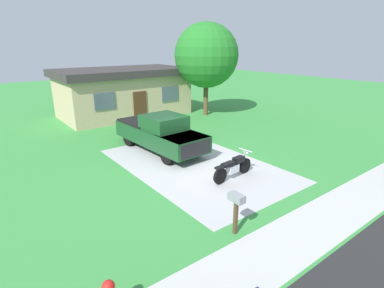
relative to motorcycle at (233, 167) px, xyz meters
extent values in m
plane|color=#3A9040|center=(-0.37, 2.05, -0.47)|extent=(80.00, 80.00, 0.00)
cube|color=#B6B6B6|center=(-0.37, 2.05, -0.47)|extent=(5.47, 8.82, 0.01)
cube|color=beige|center=(-0.37, -3.95, -0.47)|extent=(36.00, 1.80, 0.01)
cylinder|color=black|center=(0.75, 0.08, -0.14)|extent=(0.67, 0.19, 0.66)
cylinder|color=black|center=(-0.79, -0.08, -0.14)|extent=(0.67, 0.19, 0.66)
cube|color=silver|center=(-0.04, 0.00, -0.05)|extent=(0.58, 0.32, 0.32)
cube|color=black|center=(0.31, 0.03, 0.25)|extent=(0.54, 0.31, 0.24)
cube|color=black|center=(-0.34, -0.03, 0.23)|extent=(0.63, 0.34, 0.12)
cube|color=black|center=(-0.79, -0.08, 0.23)|extent=(0.50, 0.25, 0.08)
cylinder|color=silver|center=(0.75, 0.08, 0.23)|extent=(0.34, 0.09, 0.77)
cylinder|color=silver|center=(0.75, 0.08, 0.55)|extent=(0.11, 0.70, 0.04)
sphere|color=silver|center=(0.87, 0.09, 0.41)|extent=(0.16, 0.16, 0.16)
cylinder|color=black|center=(0.35, 2.98, -0.05)|extent=(0.35, 0.86, 0.84)
cylinder|color=black|center=(-1.29, 2.89, -0.05)|extent=(0.35, 0.86, 0.84)
cylinder|color=black|center=(0.15, 6.47, -0.05)|extent=(0.35, 0.86, 0.84)
cylinder|color=black|center=(-1.48, 6.38, -0.05)|extent=(0.35, 0.86, 0.84)
cube|color=#194723|center=(-0.57, 4.73, 0.33)|extent=(2.31, 5.70, 0.80)
cube|color=#194723|center=(-0.47, 2.88, 0.63)|extent=(2.00, 2.00, 0.20)
cube|color=#194723|center=(-0.55, 4.33, 1.08)|extent=(1.90, 2.00, 0.70)
cube|color=#3F4C56|center=(-0.50, 3.53, 0.98)|extent=(1.71, 0.26, 0.60)
cube|color=black|center=(-0.66, 6.28, 0.58)|extent=(2.03, 2.50, 0.50)
cube|color=black|center=(-0.41, 1.95, 0.33)|extent=(1.70, 0.20, 0.64)
sphere|color=red|center=(-6.63, -3.26, 0.27)|extent=(0.26, 0.26, 0.26)
cube|color=#4C3823|center=(-2.65, -2.76, 0.08)|extent=(0.10, 0.10, 1.10)
cube|color=gray|center=(-2.65, -2.76, 0.68)|extent=(0.26, 0.48, 0.22)
cylinder|color=brown|center=(6.54, 9.63, 0.92)|extent=(0.36, 0.36, 2.78)
sphere|color=#247927|center=(6.54, 9.63, 3.94)|extent=(4.68, 4.68, 4.68)
cube|color=tan|center=(1.58, 13.36, 1.03)|extent=(9.00, 5.00, 3.00)
cube|color=#383333|center=(1.58, 13.36, 2.78)|extent=(9.60, 5.60, 0.50)
cube|color=#4C2D19|center=(1.58, 10.83, 0.58)|extent=(1.00, 0.08, 2.10)
cube|color=#4C5966|center=(-0.94, 10.83, 1.23)|extent=(1.40, 0.06, 1.10)
cube|color=#4C5966|center=(4.10, 10.83, 1.23)|extent=(1.40, 0.06, 1.10)
camera|label=1|loc=(-8.17, -7.96, 4.74)|focal=28.24mm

